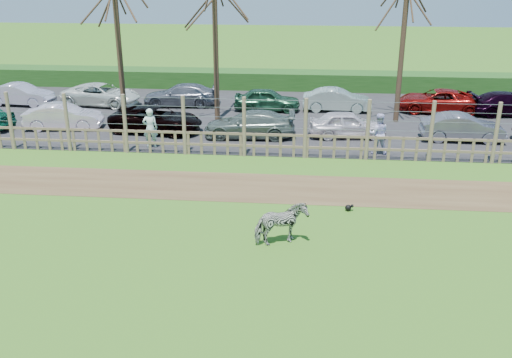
# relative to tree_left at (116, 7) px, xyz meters

# --- Properties ---
(ground) EXTENTS (120.00, 120.00, 0.00)m
(ground) POSITION_rel_tree_left_xyz_m (6.50, -12.50, -5.62)
(ground) COLOR #578D2D
(ground) RESTS_ON ground
(dirt_strip) EXTENTS (34.00, 2.80, 0.01)m
(dirt_strip) POSITION_rel_tree_left_xyz_m (6.50, -8.00, -5.61)
(dirt_strip) COLOR brown
(dirt_strip) RESTS_ON ground
(asphalt) EXTENTS (44.00, 13.00, 0.04)m
(asphalt) POSITION_rel_tree_left_xyz_m (6.50, 2.00, -5.60)
(asphalt) COLOR #232326
(asphalt) RESTS_ON ground
(hedge) EXTENTS (46.00, 2.00, 1.10)m
(hedge) POSITION_rel_tree_left_xyz_m (6.50, 9.00, -5.07)
(hedge) COLOR #1E4716
(hedge) RESTS_ON ground
(fence) EXTENTS (30.16, 0.16, 2.50)m
(fence) POSITION_rel_tree_left_xyz_m (6.50, -4.50, -4.81)
(fence) COLOR brown
(fence) RESTS_ON ground
(tree_left) EXTENTS (4.80, 4.80, 7.88)m
(tree_left) POSITION_rel_tree_left_xyz_m (0.00, 0.00, 0.00)
(tree_left) COLOR #3D2B1E
(tree_left) RESTS_ON ground
(tree_mid) EXTENTS (4.80, 4.80, 6.83)m
(tree_mid) POSITION_rel_tree_left_xyz_m (4.50, 1.00, -0.75)
(tree_mid) COLOR #3D2B1E
(tree_mid) RESTS_ON ground
(tree_right) EXTENTS (4.80, 4.80, 7.35)m
(tree_right) POSITION_rel_tree_left_xyz_m (13.50, 1.50, -0.37)
(tree_right) COLOR #3D2B1E
(tree_right) RESTS_ON ground
(zebra) EXTENTS (1.63, 1.26, 1.25)m
(zebra) POSITION_rel_tree_left_xyz_m (8.42, -12.27, -4.99)
(zebra) COLOR gray
(zebra) RESTS_ON ground
(visitor_a) EXTENTS (0.69, 0.51, 1.72)m
(visitor_a) POSITION_rel_tree_left_xyz_m (2.36, -3.82, -4.71)
(visitor_a) COLOR silver
(visitor_a) RESTS_ON asphalt
(visitor_b) EXTENTS (0.85, 0.67, 1.72)m
(visitor_b) POSITION_rel_tree_left_xyz_m (12.01, -3.78, -4.71)
(visitor_b) COLOR #B5B2E2
(visitor_b) RESTS_ON asphalt
(crow) EXTENTS (0.28, 0.20, 0.22)m
(crow) POSITION_rel_tree_left_xyz_m (10.50, -9.74, -5.51)
(crow) COLOR black
(crow) RESTS_ON ground
(car_1) EXTENTS (3.78, 1.74, 1.20)m
(car_1) POSITION_rel_tree_left_xyz_m (-2.58, -1.32, -4.98)
(car_1) COLOR silver
(car_1) RESTS_ON asphalt
(car_2) EXTENTS (4.53, 2.52, 1.20)m
(car_2) POSITION_rel_tree_left_xyz_m (1.98, -1.44, -4.98)
(car_2) COLOR black
(car_2) RESTS_ON asphalt
(car_3) EXTENTS (4.20, 1.85, 1.20)m
(car_3) POSITION_rel_tree_left_xyz_m (6.45, -1.88, -4.98)
(car_3) COLOR slate
(car_3) RESTS_ON asphalt
(car_4) EXTENTS (3.65, 1.77, 1.20)m
(car_4) POSITION_rel_tree_left_xyz_m (10.90, -1.45, -4.98)
(car_4) COLOR white
(car_4) RESTS_ON asphalt
(car_5) EXTENTS (3.67, 1.35, 1.20)m
(car_5) POSITION_rel_tree_left_xyz_m (15.99, -1.53, -4.98)
(car_5) COLOR slate
(car_5) RESTS_ON asphalt
(car_7) EXTENTS (3.73, 1.54, 1.20)m
(car_7) POSITION_rel_tree_left_xyz_m (-6.91, 3.10, -4.98)
(car_7) COLOR silver
(car_7) RESTS_ON asphalt
(car_8) EXTENTS (4.54, 2.55, 1.20)m
(car_8) POSITION_rel_tree_left_xyz_m (-2.42, 3.52, -4.98)
(car_8) COLOR white
(car_8) RESTS_ON asphalt
(car_9) EXTENTS (4.25, 1.98, 1.20)m
(car_9) POSITION_rel_tree_left_xyz_m (2.02, 3.80, -4.98)
(car_9) COLOR slate
(car_9) RESTS_ON asphalt
(car_10) EXTENTS (3.53, 1.45, 1.20)m
(car_10) POSITION_rel_tree_left_xyz_m (6.88, 3.14, -4.98)
(car_10) COLOR #204F33
(car_10) RESTS_ON asphalt
(car_11) EXTENTS (3.66, 1.32, 1.20)m
(car_11) POSITION_rel_tree_left_xyz_m (10.62, 3.41, -4.98)
(car_11) COLOR #ADC1B5
(car_11) RESTS_ON asphalt
(car_12) EXTENTS (4.46, 2.31, 1.20)m
(car_12) POSITION_rel_tree_left_xyz_m (15.94, 3.71, -4.98)
(car_12) COLOR maroon
(car_12) RESTS_ON asphalt
(car_13) EXTENTS (4.29, 2.12, 1.20)m
(car_13) POSITION_rel_tree_left_xyz_m (19.53, 3.35, -4.98)
(car_13) COLOR black
(car_13) RESTS_ON asphalt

